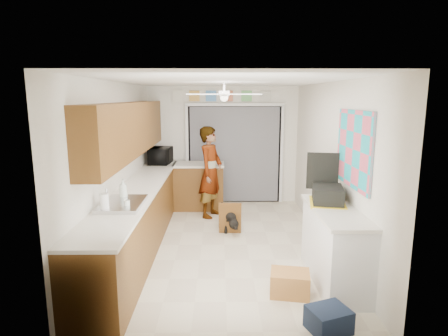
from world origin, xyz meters
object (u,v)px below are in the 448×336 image
object	(u,v)px
microwave	(161,156)
man	(211,172)
navy_crate	(329,320)
dog	(227,217)
soap_bottle	(123,189)
paper_towel_roll	(104,203)
cardboard_box	(290,283)
suitcase	(328,194)

from	to	relation	value
microwave	man	bearing A→B (deg)	-113.48
navy_crate	dog	size ratio (longest dim) A/B	0.64
microwave	soap_bottle	distance (m)	2.72
microwave	paper_towel_roll	distance (m)	3.27
microwave	cardboard_box	distance (m)	4.16
soap_bottle	navy_crate	world-z (taller)	soap_bottle
microwave	dog	bearing A→B (deg)	-130.76
microwave	man	distance (m)	1.19
soap_bottle	cardboard_box	distance (m)	2.43
microwave	navy_crate	distance (m)	4.88
cardboard_box	suitcase	bearing A→B (deg)	47.19
suitcase	cardboard_box	world-z (taller)	suitcase
man	navy_crate	bearing A→B (deg)	-138.49
microwave	dog	xyz separation A→B (m)	(1.33, -1.33, -0.87)
suitcase	man	distance (m)	2.83
soap_bottle	man	xyz separation A→B (m)	(1.10, 2.18, -0.21)
microwave	navy_crate	xyz separation A→B (m)	(2.28, -4.20, -0.99)
navy_crate	dog	bearing A→B (deg)	108.30
microwave	man	world-z (taller)	man
navy_crate	microwave	bearing A→B (deg)	118.46
soap_bottle	suitcase	xyz separation A→B (m)	(2.67, -0.17, -0.04)
soap_bottle	man	bearing A→B (deg)	63.15
cardboard_box	man	world-z (taller)	man
microwave	suitcase	distance (m)	3.88
microwave	suitcase	size ratio (longest dim) A/B	1.20
soap_bottle	man	size ratio (longest dim) A/B	0.16
soap_bottle	suitcase	bearing A→B (deg)	-3.63
paper_towel_roll	navy_crate	bearing A→B (deg)	-21.00
suitcase	cardboard_box	size ratio (longest dim) A/B	1.10
suitcase	navy_crate	world-z (taller)	suitcase
cardboard_box	dog	xyz separation A→B (m)	(-0.69, 2.17, 0.10)
navy_crate	man	distance (m)	3.94
soap_bottle	navy_crate	bearing A→B (deg)	-32.17
paper_towel_roll	suitcase	distance (m)	2.78
suitcase	man	size ratio (longest dim) A/B	0.28
soap_bottle	paper_towel_roll	bearing A→B (deg)	-98.83
soap_bottle	dog	world-z (taller)	soap_bottle
suitcase	cardboard_box	distance (m)	1.24
paper_towel_roll	suitcase	size ratio (longest dim) A/B	0.45
man	suitcase	bearing A→B (deg)	-123.66
soap_bottle	dog	size ratio (longest dim) A/B	0.47
soap_bottle	dog	distance (m)	2.15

